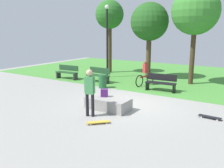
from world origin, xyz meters
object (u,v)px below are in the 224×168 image
concrete_ledge (108,104)px  tree_leaning_ash (195,11)px  skater_performing_trick (90,89)px  skateboard_by_ledge (98,122)px  skateboard_spare (210,117)px  cyclist_on_bicycle (145,75)px  trash_bin (103,81)px  park_bench_far_left (67,72)px  tree_tall_oak (110,16)px  backpack_on_ledge (104,93)px  lamp_post (107,35)px  tree_broad_elm (150,22)px  park_bench_near_lamppost (98,75)px  park_bench_by_oak (161,82)px

concrete_ledge → tree_leaning_ash: bearing=77.5°
skater_performing_trick → tree_leaning_ash: tree_leaning_ash is taller
concrete_ledge → skateboard_by_ledge: concrete_ledge is taller
tree_leaning_ash → skateboard_by_ledge: bearing=-96.1°
skater_performing_trick → skateboard_spare: 4.55m
tree_leaning_ash → cyclist_on_bicycle: size_ratio=3.16×
trash_bin → cyclist_on_bicycle: bearing=49.2°
park_bench_far_left → tree_leaning_ash: (7.44, 2.92, 3.80)m
tree_tall_oak → cyclist_on_bicycle: (4.32, -2.68, -3.66)m
tree_leaning_ash → skateboard_spare: bearing=-68.3°
backpack_on_ledge → park_bench_far_left: park_bench_far_left is taller
skateboard_spare → lamp_post: 9.54m
tree_leaning_ash → trash_bin: 6.71m
backpack_on_ledge → tree_broad_elm: bearing=74.0°
concrete_ledge → skater_performing_trick: size_ratio=1.01×
backpack_on_ledge → trash_bin: bearing=100.2°
park_bench_near_lamppost → tree_leaning_ash: 6.84m
skateboard_by_ledge → cyclist_on_bicycle: bearing=101.4°
park_bench_far_left → trash_bin: (3.54, -0.89, -0.10)m
park_bench_near_lamppost → tree_tall_oak: size_ratio=0.30×
backpack_on_ledge → skateboard_spare: size_ratio=0.40×
concrete_ledge → skateboard_by_ledge: size_ratio=2.54×
backpack_on_ledge → cyclist_on_bicycle: (-0.44, 4.89, -0.00)m
backpack_on_ledge → park_bench_far_left: (-5.69, 3.80, -0.16)m
park_bench_near_lamppost → park_bench_by_oak: size_ratio=1.00×
tree_broad_elm → park_bench_by_oak: bearing=-54.8°
skateboard_spare → park_bench_far_left: bearing=164.1°
backpack_on_ledge → skater_performing_trick: size_ratio=0.18×
park_bench_far_left → tree_broad_elm: bearing=37.3°
backpack_on_ledge → tree_tall_oak: 9.66m
tree_broad_elm → lamp_post: size_ratio=1.03×
tree_leaning_ash → tree_tall_oak: (-6.51, 0.85, 0.01)m
backpack_on_ledge → skateboard_by_ledge: backpack_on_ledge is taller
concrete_ledge → cyclist_on_bicycle: cyclist_on_bicycle is taller
park_bench_near_lamppost → tree_broad_elm: bearing=57.1°
skateboard_spare → park_bench_near_lamppost: park_bench_near_lamppost is taller
park_bench_by_oak → park_bench_far_left: 6.59m
trash_bin → backpack_on_ledge: bearing=-53.5°
skateboard_spare → park_bench_by_oak: (-3.11, 3.01, 0.42)m
tree_broad_elm → skateboard_spare: bearing=-49.1°
park_bench_near_lamppost → park_bench_far_left: 2.42m
skater_performing_trick → tree_leaning_ash: bearing=78.5°
skateboard_by_ledge → lamp_post: (-4.63, 7.39, 2.84)m
tree_tall_oak → skateboard_spare: bearing=-36.7°
concrete_ledge → trash_bin: size_ratio=2.38×
skater_performing_trick → tree_tall_oak: bearing=119.3°
skateboard_spare → skateboard_by_ledge: bearing=-139.8°
park_bench_by_oak → tree_leaning_ash: 4.72m
backpack_on_ledge → skateboard_spare: bearing=-11.7°
skateboard_spare → cyclist_on_bicycle: bearing=139.1°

